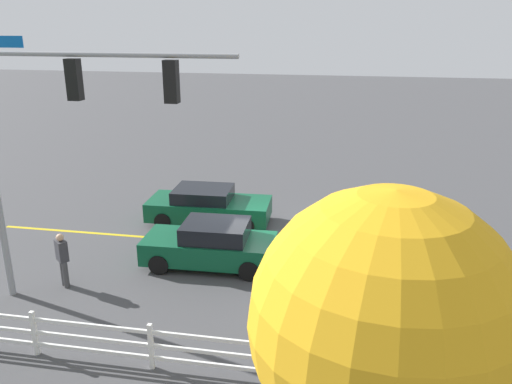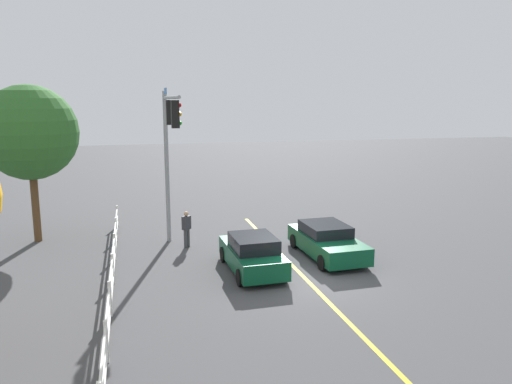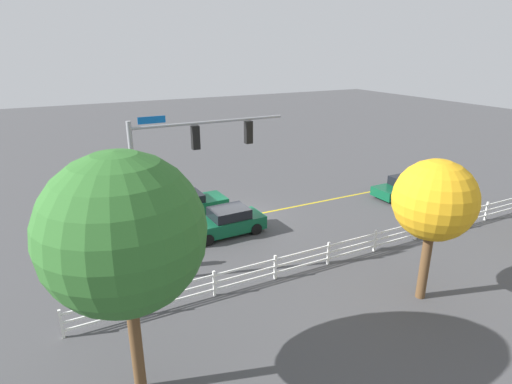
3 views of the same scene
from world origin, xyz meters
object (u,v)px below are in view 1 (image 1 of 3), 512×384
object	(u,v)px
car_2	(211,245)
tree_1	(384,324)
pedestrian	(63,258)
car_0	(208,206)

from	to	relation	value
car_2	tree_1	size ratio (longest dim) A/B	0.73
car_2	pedestrian	world-z (taller)	pedestrian
car_2	pedestrian	size ratio (longest dim) A/B	2.52
car_0	car_2	distance (m)	3.73
car_0	pedestrian	world-z (taller)	pedestrian
car_2	pedestrian	bearing A→B (deg)	26.90
car_0	tree_1	distance (m)	14.53
car_0	car_2	bearing A→B (deg)	-75.04
pedestrian	tree_1	world-z (taller)	tree_1
car_0	car_2	size ratio (longest dim) A/B	1.12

